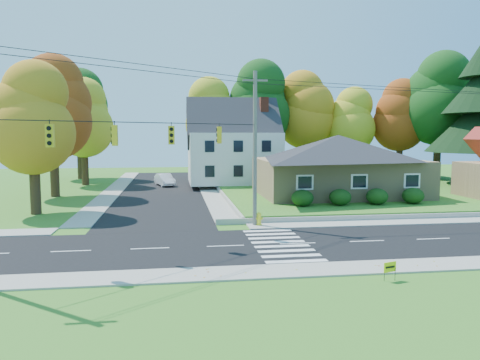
# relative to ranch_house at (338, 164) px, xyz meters

# --- Properties ---
(ground) EXTENTS (120.00, 120.00, 0.00)m
(ground) POSITION_rel_ranch_house_xyz_m (-8.00, -16.00, -3.27)
(ground) COLOR #3D7923
(road_main) EXTENTS (90.00, 8.00, 0.02)m
(road_main) POSITION_rel_ranch_house_xyz_m (-8.00, -16.00, -3.26)
(road_main) COLOR black
(road_main) RESTS_ON ground
(road_cross) EXTENTS (8.00, 44.00, 0.02)m
(road_cross) POSITION_rel_ranch_house_xyz_m (-16.00, 10.00, -3.25)
(road_cross) COLOR black
(road_cross) RESTS_ON ground
(sidewalk_north) EXTENTS (90.00, 2.00, 0.08)m
(sidewalk_north) POSITION_rel_ranch_house_xyz_m (-8.00, -11.00, -3.23)
(sidewalk_north) COLOR #9C9A90
(sidewalk_north) RESTS_ON ground
(sidewalk_south) EXTENTS (90.00, 2.00, 0.08)m
(sidewalk_south) POSITION_rel_ranch_house_xyz_m (-8.00, -21.00, -3.23)
(sidewalk_south) COLOR #9C9A90
(sidewalk_south) RESTS_ON ground
(lawn) EXTENTS (30.00, 30.00, 0.50)m
(lawn) POSITION_rel_ranch_house_xyz_m (5.00, 5.00, -3.02)
(lawn) COLOR #3D7923
(lawn) RESTS_ON ground
(ranch_house) EXTENTS (14.60, 10.60, 5.40)m
(ranch_house) POSITION_rel_ranch_house_xyz_m (0.00, 0.00, 0.00)
(ranch_house) COLOR tan
(ranch_house) RESTS_ON lawn
(colonial_house) EXTENTS (10.40, 8.40, 9.60)m
(colonial_house) POSITION_rel_ranch_house_xyz_m (-7.96, 12.00, 1.32)
(colonial_house) COLOR silver
(colonial_house) RESTS_ON lawn
(hedge_row) EXTENTS (10.70, 1.70, 1.27)m
(hedge_row) POSITION_rel_ranch_house_xyz_m (-0.50, -6.20, -2.13)
(hedge_row) COLOR #163A10
(hedge_row) RESTS_ON lawn
(traffic_infrastructure) EXTENTS (38.10, 10.66, 10.00)m
(traffic_infrastructure) POSITION_rel_ranch_house_xyz_m (-8.15, -14.65, 1.88)
(traffic_infrastructure) COLOR #666059
(traffic_infrastructure) RESTS_ON ground
(tree_lot_0) EXTENTS (6.72, 6.72, 12.51)m
(tree_lot_0) POSITION_rel_ranch_house_xyz_m (-10.00, 18.00, 5.04)
(tree_lot_0) COLOR #3F2A19
(tree_lot_0) RESTS_ON lawn
(tree_lot_1) EXTENTS (7.84, 7.84, 14.60)m
(tree_lot_1) POSITION_rel_ranch_house_xyz_m (-4.00, 17.00, 6.35)
(tree_lot_1) COLOR #3F2A19
(tree_lot_1) RESTS_ON lawn
(tree_lot_2) EXTENTS (7.28, 7.28, 13.56)m
(tree_lot_2) POSITION_rel_ranch_house_xyz_m (2.00, 18.00, 5.70)
(tree_lot_2) COLOR #3F2A19
(tree_lot_2) RESTS_ON lawn
(tree_lot_3) EXTENTS (6.16, 6.16, 11.47)m
(tree_lot_3) POSITION_rel_ranch_house_xyz_m (8.00, 17.00, 4.39)
(tree_lot_3) COLOR #3F2A19
(tree_lot_3) RESTS_ON lawn
(tree_lot_4) EXTENTS (6.72, 6.72, 12.51)m
(tree_lot_4) POSITION_rel_ranch_house_xyz_m (14.00, 16.00, 5.04)
(tree_lot_4) COLOR #3F2A19
(tree_lot_4) RESTS_ON lawn
(tree_lot_5) EXTENTS (8.40, 8.40, 15.64)m
(tree_lot_5) POSITION_rel_ranch_house_xyz_m (18.00, 14.00, 7.00)
(tree_lot_5) COLOR #3F2A19
(tree_lot_5) RESTS_ON lawn
(tree_west_0) EXTENTS (6.16, 6.16, 11.47)m
(tree_west_0) POSITION_rel_ranch_house_xyz_m (-25.00, -4.00, 3.89)
(tree_west_0) COLOR #3F2A19
(tree_west_0) RESTS_ON ground
(tree_west_1) EXTENTS (7.28, 7.28, 13.56)m
(tree_west_1) POSITION_rel_ranch_house_xyz_m (-26.00, 6.00, 5.20)
(tree_west_1) COLOR #3F2A19
(tree_west_1) RESTS_ON ground
(tree_west_2) EXTENTS (6.72, 6.72, 12.51)m
(tree_west_2) POSITION_rel_ranch_house_xyz_m (-25.00, 16.00, 4.54)
(tree_west_2) COLOR #3F2A19
(tree_west_2) RESTS_ON ground
(tree_west_3) EXTENTS (7.84, 7.84, 14.60)m
(tree_west_3) POSITION_rel_ranch_house_xyz_m (-27.00, 24.00, 5.85)
(tree_west_3) COLOR #3F2A19
(tree_west_3) RESTS_ON ground
(white_car) EXTENTS (2.58, 4.42, 1.38)m
(white_car) POSITION_rel_ranch_house_xyz_m (-15.76, 13.74, -2.56)
(white_car) COLOR silver
(white_car) RESTS_ON road_cross
(fire_hydrant) EXTENTS (0.53, 0.41, 0.93)m
(fire_hydrant) POSITION_rel_ranch_house_xyz_m (-9.23, -10.89, -2.82)
(fire_hydrant) COLOR yellow
(fire_hydrant) RESTS_ON ground
(yard_sign) EXTENTS (0.61, 0.22, 0.79)m
(yard_sign) POSITION_rel_ranch_house_xyz_m (-5.95, -22.83, -2.70)
(yard_sign) COLOR black
(yard_sign) RESTS_ON ground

